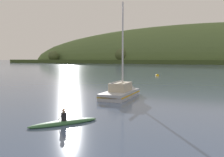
{
  "coord_description": "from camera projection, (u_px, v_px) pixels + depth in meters",
  "views": [
    {
      "loc": [
        17.96,
        16.24,
        3.79
      ],
      "look_at": [
        2.98,
        43.24,
        1.34
      ],
      "focal_mm": 39.91,
      "sensor_mm": 36.0,
      "label": 1
    }
  ],
  "objects": [
    {
      "name": "mooring_buoy_midchannel",
      "position": [
        157.0,
        76.0,
        55.4
      ],
      "size": [
        0.79,
        0.79,
        0.87
      ],
      "color": "yellow",
      "rests_on": "ground"
    },
    {
      "name": "sailboat_midwater_white",
      "position": [
        123.0,
        94.0,
        25.07
      ],
      "size": [
        3.14,
        6.88,
        10.41
      ],
      "rotation": [
        0.0,
        0.0,
        1.7
      ],
      "color": "#ADB2BC",
      "rests_on": "ground"
    },
    {
      "name": "canoe_with_paddler",
      "position": [
        64.0,
        122.0,
        14.45
      ],
      "size": [
        2.85,
        4.01,
        1.02
      ],
      "rotation": [
        0.0,
        0.0,
        4.17
      ],
      "color": "#33663D",
      "rests_on": "ground"
    },
    {
      "name": "far_shoreline_hill",
      "position": [
        197.0,
        63.0,
        197.28
      ],
      "size": [
        415.08,
        76.4,
        62.93
      ],
      "rotation": [
        0.0,
        0.0,
        0.04
      ],
      "color": "#3C4E24",
      "rests_on": "ground"
    }
  ]
}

